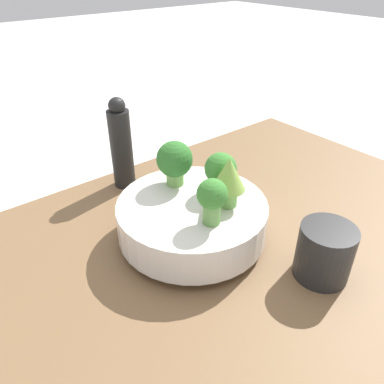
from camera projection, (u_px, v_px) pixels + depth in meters
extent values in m
plane|color=silver|center=(211.00, 261.00, 0.64)|extent=(6.00, 6.00, 0.00)
cube|color=brown|center=(211.00, 251.00, 0.63)|extent=(0.99, 0.61, 0.05)
cylinder|color=silver|center=(192.00, 235.00, 0.62)|extent=(0.11, 0.11, 0.01)
cylinder|color=silver|center=(192.00, 218.00, 0.60)|extent=(0.24, 0.24, 0.06)
cylinder|color=#609347|center=(212.00, 213.00, 0.53)|extent=(0.03, 0.03, 0.03)
sphere|color=#387A2D|center=(212.00, 194.00, 0.52)|extent=(0.04, 0.04, 0.04)
cylinder|color=#609347|center=(220.00, 185.00, 0.60)|extent=(0.02, 0.02, 0.03)
sphere|color=#387A2D|center=(221.00, 169.00, 0.59)|extent=(0.05, 0.05, 0.05)
cylinder|color=#6BA34C|center=(228.00, 197.00, 0.57)|extent=(0.03, 0.03, 0.03)
cone|color=#84AD47|center=(229.00, 174.00, 0.55)|extent=(0.05, 0.05, 0.05)
cylinder|color=#7AB256|center=(175.00, 177.00, 0.63)|extent=(0.03, 0.03, 0.03)
sphere|color=#2D6B28|center=(175.00, 159.00, 0.61)|extent=(0.06, 0.06, 0.06)
cylinder|color=black|center=(324.00, 252.00, 0.53)|extent=(0.08, 0.08, 0.08)
cylinder|color=black|center=(122.00, 150.00, 0.73)|extent=(0.04, 0.04, 0.16)
sphere|color=black|center=(117.00, 106.00, 0.68)|extent=(0.03, 0.03, 0.03)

